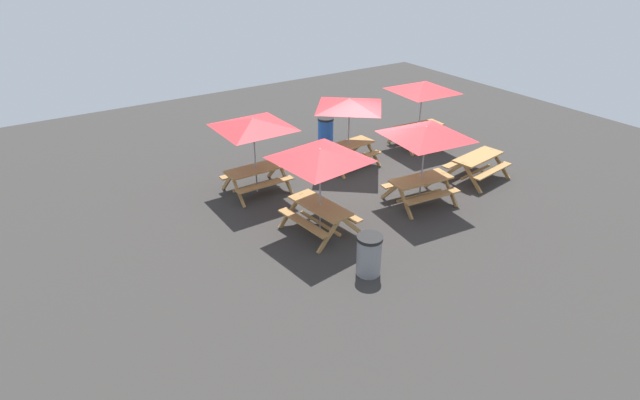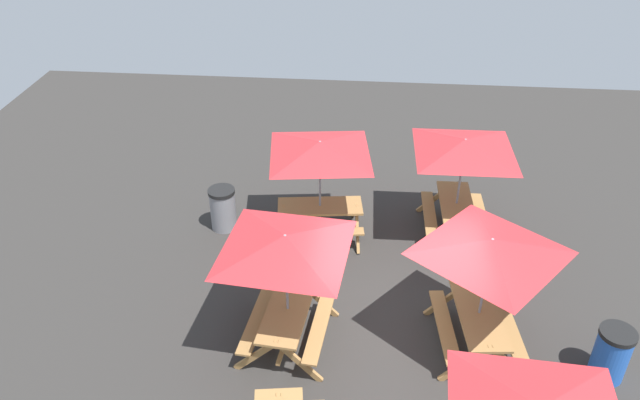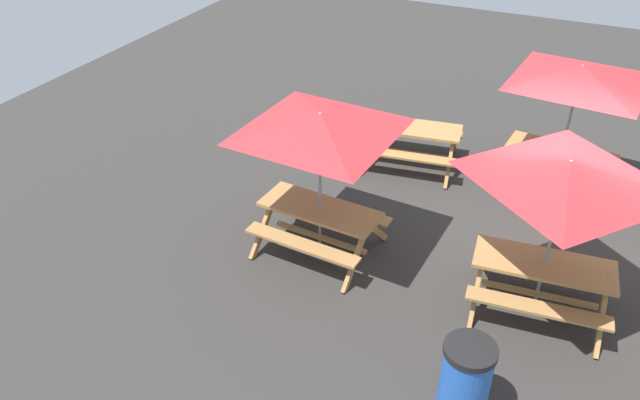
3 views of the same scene
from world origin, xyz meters
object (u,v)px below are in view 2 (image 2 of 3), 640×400
picnic_table_1 (490,255)px  trash_bin_gray (223,209)px  picnic_table_3 (464,153)px  picnic_table_0 (320,155)px  picnic_table_5 (286,251)px  trash_bin_blue (611,354)px

picnic_table_1 → trash_bin_gray: (-3.14, -5.13, -1.49)m
picnic_table_3 → trash_bin_gray: (0.26, -5.07, -1.49)m
picnic_table_0 → picnic_table_1: same height
picnic_table_5 → trash_bin_gray: bearing=-144.6°
picnic_table_1 → trash_bin_gray: 6.20m
picnic_table_0 → picnic_table_3: 2.94m
picnic_table_0 → picnic_table_1: bearing=-52.9°
picnic_table_1 → trash_bin_gray: bearing=-127.2°
picnic_table_1 → picnic_table_5: (0.19, -3.24, 0.00)m
picnic_table_1 → trash_bin_blue: size_ratio=2.38×
trash_bin_gray → picnic_table_1: bearing=58.5°
picnic_table_3 → picnic_table_5: same height
trash_bin_blue → trash_bin_gray: same height
picnic_table_0 → picnic_table_5: 3.25m
picnic_table_0 → picnic_table_5: size_ratio=1.00×
picnic_table_0 → picnic_table_1: size_ratio=1.20×
trash_bin_gray → picnic_table_0: bearing=87.5°
picnic_table_1 → picnic_table_5: bearing=-92.3°
picnic_table_0 → picnic_table_1: (3.05, 2.98, 0.00)m
picnic_table_0 → picnic_table_3: same height
picnic_table_5 → trash_bin_gray: (-3.33, -1.89, -1.49)m
picnic_table_3 → picnic_table_5: size_ratio=1.01×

